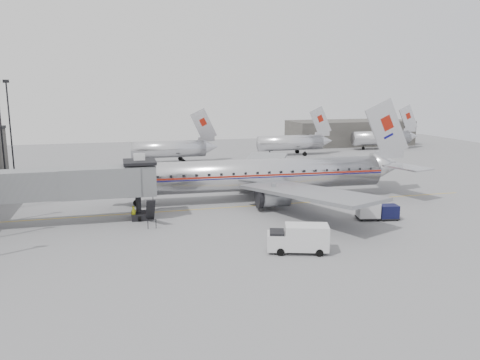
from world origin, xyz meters
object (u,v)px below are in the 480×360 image
object	(u,v)px
baggage_cart_white	(368,211)
ramp_worker	(134,213)
baggage_cart_navy	(388,212)
service_van	(299,238)
airliner	(263,175)

from	to	relation	value
baggage_cart_white	ramp_worker	size ratio (longest dim) A/B	1.66
baggage_cart_navy	baggage_cart_white	distance (m)	2.16
service_van	ramp_worker	distance (m)	19.10
service_van	baggage_cart_white	bearing A→B (deg)	52.70
service_van	ramp_worker	bearing A→B (deg)	152.20
baggage_cart_navy	service_van	bearing A→B (deg)	-143.98
airliner	service_van	xyz separation A→B (m)	(-2.90, -19.58, -1.92)
baggage_cart_navy	baggage_cart_white	size ratio (longest dim) A/B	0.84
baggage_cart_navy	baggage_cart_white	xyz separation A→B (m)	(-2.07, 0.62, 0.13)
service_van	baggage_cart_white	world-z (taller)	service_van
baggage_cart_navy	baggage_cart_white	bearing A→B (deg)	170.83
ramp_worker	airliner	bearing A→B (deg)	-0.55
service_van	ramp_worker	xyz separation A→B (m)	(-13.40, 13.60, -0.49)
ramp_worker	service_van	bearing A→B (deg)	-66.10
service_van	baggage_cart_navy	distance (m)	15.00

